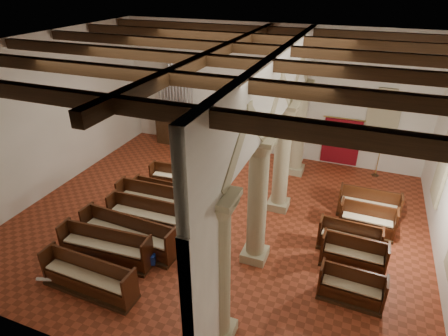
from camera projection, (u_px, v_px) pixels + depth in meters
floor at (219, 219)px, 13.44m from camera, size 14.00×14.00×0.00m
ceiling at (217, 46)px, 10.64m from camera, size 14.00×14.00×0.00m
wall_back at (268, 93)px, 16.99m from camera, size 14.00×0.02×6.00m
wall_front at (100, 262)px, 7.09m from camera, size 14.00×0.02×6.00m
wall_left at (49, 116)px, 14.28m from camera, size 0.02×12.00×6.00m
ceiling_beams at (218, 53)px, 10.72m from camera, size 13.80×11.80×0.30m
arcade at (274, 134)px, 11.20m from camera, size 0.90×11.90×6.00m
window_right_b at (444, 167)px, 12.24m from camera, size 0.03×1.00×2.20m
window_back at (381, 124)px, 15.74m from camera, size 1.00×0.03×2.20m
pipe_organ at (176, 118)px, 18.77m from camera, size 2.10×0.85×4.40m
lectern at (225, 141)px, 18.32m from camera, size 0.59×0.63×1.23m
dossal_curtain at (341, 142)px, 16.66m from camera, size 1.80×0.07×2.17m
processional_banner at (378, 160)px, 15.97m from camera, size 0.47×0.60×2.13m
hymnal_box_a at (108, 293)px, 10.03m from camera, size 0.37×0.33×0.30m
hymnal_box_b at (150, 259)px, 11.20m from camera, size 0.37×0.33×0.31m
hymnal_box_c at (182, 204)px, 13.82m from camera, size 0.39×0.34×0.34m
tube_heater_a at (55, 279)px, 10.59m from camera, size 1.02×0.45×0.10m
tube_heater_b at (81, 259)px, 11.32m from camera, size 1.01×0.26×0.10m
nave_pew_0 at (89, 281)px, 10.27m from camera, size 2.83×0.80×1.07m
nave_pew_1 at (106, 251)px, 11.37m from camera, size 2.94×0.91×1.09m
nave_pew_2 at (129, 238)px, 11.87m from camera, size 3.32×0.95×1.14m
nave_pew_3 at (150, 220)px, 12.77m from camera, size 2.98×0.81×1.12m
nave_pew_4 at (163, 206)px, 13.51m from camera, size 3.52×0.87×1.14m
nave_pew_5 at (165, 197)px, 14.13m from camera, size 2.56×0.64×0.95m
nave_pew_6 at (183, 182)px, 15.20m from camera, size 2.79×0.81×0.97m
aisle_pew_0 at (351, 291)px, 9.99m from camera, size 1.72×0.70×0.98m
aisle_pew_1 at (353, 258)px, 11.12m from camera, size 1.87×0.70×1.01m
aisle_pew_2 at (349, 242)px, 11.80m from camera, size 1.92×0.70×0.99m
aisle_pew_3 at (366, 224)px, 12.59m from camera, size 1.81×0.73×1.06m
aisle_pew_4 at (368, 208)px, 13.42m from camera, size 2.09×0.71×1.06m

